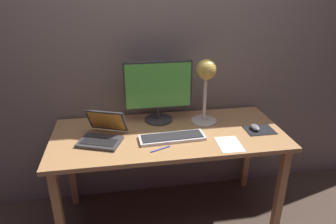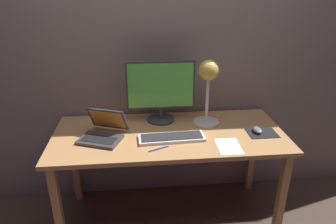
{
  "view_description": "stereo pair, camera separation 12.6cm",
  "coord_description": "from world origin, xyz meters",
  "px_view_note": "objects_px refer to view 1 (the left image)",
  "views": [
    {
      "loc": [
        -0.31,
        -1.87,
        1.72
      ],
      "look_at": [
        -0.01,
        -0.05,
        0.92
      ],
      "focal_mm": 32.75,
      "sensor_mm": 36.0,
      "label": 1
    },
    {
      "loc": [
        -0.19,
        -1.89,
        1.72
      ],
      "look_at": [
        -0.01,
        -0.05,
        0.92
      ],
      "focal_mm": 32.75,
      "sensor_mm": 36.0,
      "label": 2
    }
  ],
  "objects_px": {
    "desk_lamp": "(206,79)",
    "monitor": "(158,89)",
    "mouse": "(255,127)",
    "keyboard_main": "(172,137)",
    "pen": "(161,149)",
    "laptop": "(103,132)"
  },
  "relations": [
    {
      "from": "monitor",
      "to": "pen",
      "type": "height_order",
      "value": "monitor"
    },
    {
      "from": "monitor",
      "to": "mouse",
      "type": "relative_size",
      "value": 5.15
    },
    {
      "from": "desk_lamp",
      "to": "pen",
      "type": "relative_size",
      "value": 3.39
    },
    {
      "from": "mouse",
      "to": "pen",
      "type": "relative_size",
      "value": 0.69
    },
    {
      "from": "laptop",
      "to": "keyboard_main",
      "type": "bearing_deg",
      "value": -9.85
    },
    {
      "from": "monitor",
      "to": "pen",
      "type": "xyz_separation_m",
      "value": [
        -0.05,
        -0.43,
        -0.25
      ]
    },
    {
      "from": "desk_lamp",
      "to": "mouse",
      "type": "distance_m",
      "value": 0.49
    },
    {
      "from": "laptop",
      "to": "pen",
      "type": "relative_size",
      "value": 2.5
    },
    {
      "from": "keyboard_main",
      "to": "desk_lamp",
      "type": "height_order",
      "value": "desk_lamp"
    },
    {
      "from": "desk_lamp",
      "to": "monitor",
      "type": "bearing_deg",
      "value": 166.28
    },
    {
      "from": "pen",
      "to": "desk_lamp",
      "type": "bearing_deg",
      "value": 42.92
    },
    {
      "from": "desk_lamp",
      "to": "mouse",
      "type": "xyz_separation_m",
      "value": [
        0.32,
        -0.19,
        -0.32
      ]
    },
    {
      "from": "monitor",
      "to": "laptop",
      "type": "xyz_separation_m",
      "value": [
        -0.4,
        -0.23,
        -0.2
      ]
    },
    {
      "from": "laptop",
      "to": "pen",
      "type": "distance_m",
      "value": 0.41
    },
    {
      "from": "laptop",
      "to": "desk_lamp",
      "type": "xyz_separation_m",
      "value": [
        0.73,
        0.15,
        0.28
      ]
    },
    {
      "from": "laptop",
      "to": "pen",
      "type": "height_order",
      "value": "laptop"
    },
    {
      "from": "laptop",
      "to": "desk_lamp",
      "type": "relative_size",
      "value": 0.74
    },
    {
      "from": "keyboard_main",
      "to": "laptop",
      "type": "relative_size",
      "value": 1.28
    },
    {
      "from": "laptop",
      "to": "desk_lamp",
      "type": "height_order",
      "value": "desk_lamp"
    },
    {
      "from": "monitor",
      "to": "mouse",
      "type": "xyz_separation_m",
      "value": [
        0.65,
        -0.27,
        -0.23
      ]
    },
    {
      "from": "mouse",
      "to": "monitor",
      "type": "bearing_deg",
      "value": 157.77
    },
    {
      "from": "monitor",
      "to": "keyboard_main",
      "type": "distance_m",
      "value": 0.39
    }
  ]
}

